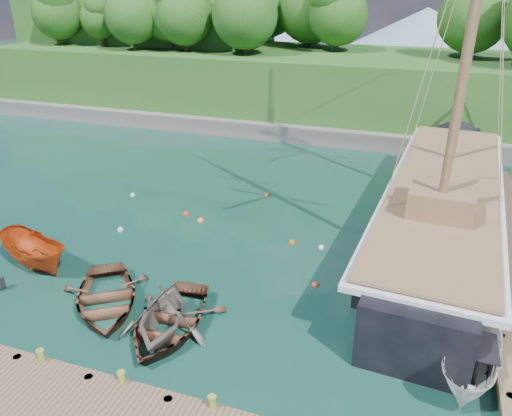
# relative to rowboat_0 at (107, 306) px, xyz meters

# --- Properties ---
(ground) EXTENTS (160.00, 160.00, 0.00)m
(ground) POSITION_rel_rowboat_0_xyz_m (4.30, 1.20, 0.00)
(ground) COLOR #0F3327
(ground) RESTS_ON ground
(bollard_0) EXTENTS (0.26, 0.26, 0.45)m
(bollard_0) POSITION_rel_rowboat_0_xyz_m (0.30, -3.90, 0.00)
(bollard_0) COLOR olive
(bollard_0) RESTS_ON ground
(bollard_1) EXTENTS (0.26, 0.26, 0.45)m
(bollard_1) POSITION_rel_rowboat_0_xyz_m (3.30, -3.90, 0.00)
(bollard_1) COLOR olive
(bollard_1) RESTS_ON ground
(rowboat_0) EXTENTS (5.67, 6.06, 1.02)m
(rowboat_0) POSITION_rel_rowboat_0_xyz_m (0.00, 0.00, 0.00)
(rowboat_0) COLOR brown
(rowboat_0) RESTS_ON ground
(rowboat_1) EXTENTS (4.07, 4.45, 1.99)m
(rowboat_1) POSITION_rel_rowboat_0_xyz_m (2.97, -0.74, 0.00)
(rowboat_1) COLOR #5E594F
(rowboat_1) RESTS_ON ground
(rowboat_2) EXTENTS (3.80, 5.10, 1.01)m
(rowboat_2) POSITION_rel_rowboat_0_xyz_m (3.03, -0.46, 0.00)
(rowboat_2) COLOR brown
(rowboat_2) RESTS_ON ground
(motorboat_orange) EXTENTS (4.71, 3.05, 1.70)m
(motorboat_orange) POSITION_rel_rowboat_0_xyz_m (-4.74, 1.59, 0.00)
(motorboat_orange) COLOR #BA3E10
(motorboat_orange) RESTS_ON ground
(cabin_boat_white) EXTENTS (2.45, 4.68, 1.72)m
(cabin_boat_white) POSITION_rel_rowboat_0_xyz_m (13.45, 0.39, 0.00)
(cabin_boat_white) COLOR white
(cabin_boat_white) RESTS_ON ground
(schooner) EXTENTS (6.79, 28.74, 21.26)m
(schooner) POSITION_rel_rowboat_0_xyz_m (12.38, 10.85, 1.18)
(schooner) COLOR black
(schooner) RESTS_ON ground
(mooring_buoy_0) EXTENTS (0.32, 0.32, 0.32)m
(mooring_buoy_0) POSITION_rel_rowboat_0_xyz_m (-3.18, 5.91, 0.00)
(mooring_buoy_0) COLOR silver
(mooring_buoy_0) RESTS_ON ground
(mooring_buoy_1) EXTENTS (0.37, 0.37, 0.37)m
(mooring_buoy_1) POSITION_rel_rowboat_0_xyz_m (0.31, 8.22, 0.00)
(mooring_buoy_1) COLOR orange
(mooring_buoy_1) RESTS_ON ground
(mooring_buoy_2) EXTENTS (0.31, 0.31, 0.31)m
(mooring_buoy_2) POSITION_rel_rowboat_0_xyz_m (5.61, 7.46, 0.00)
(mooring_buoy_2) COLOR #D6580B
(mooring_buoy_2) RESTS_ON ground
(mooring_buoy_3) EXTENTS (0.29, 0.29, 0.29)m
(mooring_buoy_3) POSITION_rel_rowboat_0_xyz_m (7.08, 7.43, 0.00)
(mooring_buoy_3) COLOR white
(mooring_buoy_3) RESTS_ON ground
(mooring_buoy_4) EXTENTS (0.35, 0.35, 0.35)m
(mooring_buoy_4) POSITION_rel_rowboat_0_xyz_m (-0.80, 8.73, 0.00)
(mooring_buoy_4) COLOR red
(mooring_buoy_4) RESTS_ON ground
(mooring_buoy_5) EXTENTS (0.29, 0.29, 0.29)m
(mooring_buoy_5) POSITION_rel_rowboat_0_xyz_m (2.63, 12.71, 0.00)
(mooring_buoy_5) COLOR #E54A0D
(mooring_buoy_5) RESTS_ON ground
(mooring_buoy_6) EXTENTS (0.30, 0.30, 0.30)m
(mooring_buoy_6) POSITION_rel_rowboat_0_xyz_m (-5.02, 10.08, 0.00)
(mooring_buoy_6) COLOR silver
(mooring_buoy_6) RESTS_ON ground
(mooring_buoy_7) EXTENTS (0.31, 0.31, 0.31)m
(mooring_buoy_7) POSITION_rel_rowboat_0_xyz_m (7.52, 4.16, 0.00)
(mooring_buoy_7) COLOR #DF421D
(mooring_buoy_7) RESTS_ON ground
(headland) EXTENTS (51.00, 19.31, 12.90)m
(headland) POSITION_rel_rowboat_0_xyz_m (-8.57, 32.56, 5.54)
(headland) COLOR #474744
(headland) RESTS_ON ground
(distant_ridge) EXTENTS (117.00, 40.00, 10.00)m
(distant_ridge) POSITION_rel_rowboat_0_xyz_m (8.61, 71.20, 4.35)
(distant_ridge) COLOR #728CA5
(distant_ridge) RESTS_ON ground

